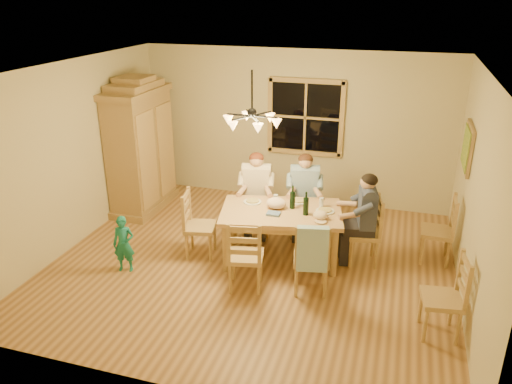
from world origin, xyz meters
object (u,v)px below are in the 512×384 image
(armoire, at_px, (141,150))
(chair_spare_front, at_px, (440,311))
(chandelier, at_px, (252,120))
(chair_far_left, at_px, (256,215))
(chair_far_right, at_px, (303,217))
(chair_near_left, at_px, (246,267))
(dining_table, at_px, (281,217))
(wine_bottle_a, at_px, (293,197))
(adult_woman, at_px, (256,184))
(chair_near_right, at_px, (311,270))
(chair_end_right, at_px, (363,243))
(wine_bottle_b, at_px, (306,203))
(child, at_px, (124,244))
(chair_spare_back, at_px, (435,241))
(chair_end_left, at_px, (201,236))
(adult_plaid_man, at_px, (305,185))
(adult_slate_man, at_px, (366,208))

(armoire, relative_size, chair_spare_front, 2.32)
(chandelier, bearing_deg, chair_far_left, 103.52)
(chair_far_right, bearing_deg, armoire, -17.23)
(chair_near_left, bearing_deg, dining_table, 62.10)
(chandelier, relative_size, wine_bottle_a, 2.33)
(adult_woman, bearing_deg, chair_near_left, 90.00)
(armoire, bearing_deg, chair_far_left, -10.99)
(chair_near_right, relative_size, chair_end_right, 1.00)
(chandelier, distance_m, chair_far_right, 2.14)
(chair_near_left, xyz_separation_m, wine_bottle_a, (0.38, 0.97, 0.62))
(armoire, bearing_deg, chair_end_right, -12.63)
(chair_spare_front, bearing_deg, chair_far_left, 48.13)
(wine_bottle_b, distance_m, child, 2.53)
(wine_bottle_b, relative_size, chair_spare_back, 0.33)
(chair_far_right, bearing_deg, chair_end_left, 27.98)
(chair_spare_front, bearing_deg, chair_end_right, 27.87)
(chair_far_left, bearing_deg, wine_bottle_a, 129.05)
(wine_bottle_b, distance_m, chair_spare_front, 2.16)
(chair_far_left, relative_size, adult_woman, 1.13)
(armoire, xyz_separation_m, dining_table, (2.76, -1.11, -0.40))
(adult_plaid_man, bearing_deg, wine_bottle_b, 90.79)
(chair_near_right, xyz_separation_m, adult_plaid_man, (-0.41, 1.52, 0.54))
(chandelier, xyz_separation_m, chair_end_right, (1.47, 0.49, -1.77))
(chandelier, height_order, adult_slate_man, chandelier)
(chair_far_right, height_order, adult_woman, adult_woman)
(adult_slate_man, height_order, wine_bottle_a, adult_slate_man)
(child, bearing_deg, adult_slate_man, 6.27)
(chair_near_left, xyz_separation_m, chair_end_right, (1.37, 1.09, 0.00))
(chair_far_left, distance_m, adult_slate_man, 1.83)
(chandelier, xyz_separation_m, adult_slate_man, (1.47, 0.49, -1.24))
(chair_far_right, relative_size, chair_spare_front, 1.00)
(adult_woman, relative_size, wine_bottle_a, 2.65)
(chair_far_right, height_order, chair_near_left, same)
(chair_near_left, relative_size, wine_bottle_b, 3.00)
(chair_far_right, distance_m, chair_end_left, 1.67)
(adult_woman, distance_m, wine_bottle_a, 0.90)
(chair_near_right, relative_size, chair_end_left, 1.00)
(chair_far_right, xyz_separation_m, wine_bottle_b, (0.20, -0.87, 0.62))
(chandelier, distance_m, chair_spare_front, 3.15)
(adult_woman, xyz_separation_m, chair_spare_back, (2.67, -0.10, -0.54))
(chair_far_left, xyz_separation_m, wine_bottle_a, (0.70, -0.57, 0.62))
(chair_spare_front, xyz_separation_m, chair_spare_back, (0.00, 1.71, 0.00))
(wine_bottle_b, bearing_deg, adult_slate_man, 19.39)
(chair_far_right, xyz_separation_m, chair_end_left, (-1.28, -1.07, 0.00))
(adult_woman, bearing_deg, child, 37.20)
(chair_end_left, xyz_separation_m, chair_spare_back, (3.24, 0.82, 0.00))
(dining_table, relative_size, adult_woman, 2.10)
(adult_slate_man, bearing_deg, chandelier, 96.51)
(chair_near_left, distance_m, chair_end_right, 1.75)
(chandelier, height_order, wine_bottle_b, chandelier)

